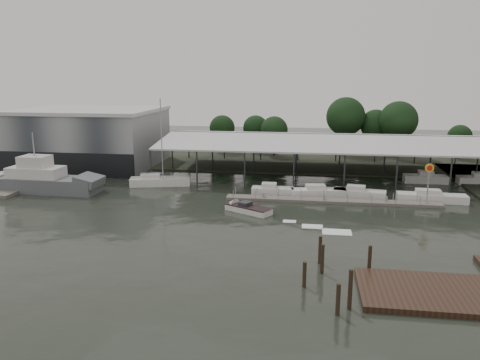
# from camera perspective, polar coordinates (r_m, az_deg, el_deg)

# --- Properties ---
(ground) EXTENTS (200.00, 200.00, 0.00)m
(ground) POSITION_cam_1_polar(r_m,az_deg,el_deg) (54.64, -4.45, -4.89)
(ground) COLOR #242A22
(ground) RESTS_ON ground
(land_strip_far) EXTENTS (140.00, 30.00, 0.30)m
(land_strip_far) POSITION_cam_1_polar(r_m,az_deg,el_deg) (94.92, 1.19, 2.75)
(land_strip_far) COLOR #394130
(land_strip_far) RESTS_ON ground
(land_strip_west) EXTENTS (20.00, 40.00, 0.30)m
(land_strip_west) POSITION_cam_1_polar(r_m,az_deg,el_deg) (97.33, -23.87, 1.91)
(land_strip_west) COLOR #394130
(land_strip_west) RESTS_ON ground
(storage_warehouse) EXTENTS (24.50, 20.50, 10.50)m
(storage_warehouse) POSITION_cam_1_polar(r_m,az_deg,el_deg) (90.67, -17.73, 5.01)
(storage_warehouse) COLOR gray
(storage_warehouse) RESTS_ON ground
(covered_boat_shed) EXTENTS (58.24, 24.00, 6.96)m
(covered_boat_shed) POSITION_cam_1_polar(r_m,az_deg,el_deg) (79.58, 12.17, 4.94)
(covered_boat_shed) COLOR silver
(covered_boat_shed) RESTS_ON ground
(trawler_dock) EXTENTS (3.00, 18.00, 0.50)m
(trawler_dock) POSITION_cam_1_polar(r_m,az_deg,el_deg) (78.77, -23.84, -0.29)
(trawler_dock) COLOR #6A645D
(trawler_dock) RESTS_ON ground
(floating_dock) EXTENTS (28.00, 2.00, 1.40)m
(floating_dock) POSITION_cam_1_polar(r_m,az_deg,el_deg) (62.96, 11.07, -2.53)
(floating_dock) COLOR #6A645D
(floating_dock) RESTS_ON ground
(shell_fuel_sign) EXTENTS (1.10, 0.18, 5.55)m
(shell_fuel_sign) POSITION_cam_1_polar(r_m,az_deg,el_deg) (63.84, 22.03, 0.42)
(shell_fuel_sign) COLOR #949799
(shell_fuel_sign) RESTS_ON ground
(boardwalk_platform) EXTENTS (15.00, 12.00, 0.50)m
(boardwalk_platform) POSITION_cam_1_polar(r_m,az_deg,el_deg) (41.04, 26.33, -12.06)
(boardwalk_platform) COLOR #332115
(boardwalk_platform) RESTS_ON ground
(grey_trawler) EXTENTS (17.04, 4.93, 8.84)m
(grey_trawler) POSITION_cam_1_polar(r_m,az_deg,el_deg) (73.01, -22.80, -0.08)
(grey_trawler) COLOR #585E62
(grey_trawler) RESTS_ON ground
(white_sailboat) EXTENTS (9.34, 4.76, 13.31)m
(white_sailboat) POSITION_cam_1_polar(r_m,az_deg,el_deg) (72.35, -9.83, -0.12)
(white_sailboat) COLOR white
(white_sailboat) RESTS_ON ground
(speedboat_underway) EXTENTS (16.00, 9.96, 2.00)m
(speedboat_underway) POSITION_cam_1_polar(r_m,az_deg,el_deg) (57.73, 0.60, -3.48)
(speedboat_underway) COLOR white
(speedboat_underway) RESTS_ON ground
(moored_cruiser_0) EXTENTS (5.92, 2.38, 1.70)m
(moored_cruiser_0) POSITION_cam_1_polar(r_m,az_deg,el_deg) (65.89, 3.94, -1.27)
(moored_cruiser_0) COLOR white
(moored_cruiser_0) RESTS_ON ground
(moored_cruiser_1) EXTENTS (7.85, 3.52, 1.70)m
(moored_cruiser_1) POSITION_cam_1_polar(r_m,az_deg,el_deg) (65.70, 9.53, -1.46)
(moored_cruiser_1) COLOR white
(moored_cruiser_1) RESTS_ON ground
(moored_cruiser_2) EXTENTS (7.26, 3.44, 1.70)m
(moored_cruiser_2) POSITION_cam_1_polar(r_m,az_deg,el_deg) (66.34, 14.30, -1.54)
(moored_cruiser_2) COLOR white
(moored_cruiser_2) RESTS_ON ground
(moored_cruiser_3) EXTENTS (9.01, 2.67, 1.70)m
(moored_cruiser_3) POSITION_cam_1_polar(r_m,az_deg,el_deg) (67.10, 22.26, -1.95)
(moored_cruiser_3) COLOR white
(moored_cruiser_3) RESTS_ON ground
(mooring_pilings) EXTENTS (5.85, 9.44, 3.63)m
(mooring_pilings) POSITION_cam_1_polar(r_m,az_deg,el_deg) (38.81, 11.38, -11.15)
(mooring_pilings) COLOR #36281B
(mooring_pilings) RESTS_ON ground
(horizon_tree_line) EXTENTS (67.22, 11.30, 12.03)m
(horizon_tree_line) POSITION_cam_1_polar(r_m,az_deg,el_deg) (99.97, 16.00, 6.55)
(horizon_tree_line) COLOR black
(horizon_tree_line) RESTS_ON ground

